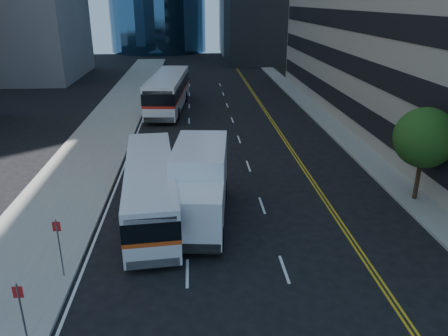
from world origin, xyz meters
name	(u,v)px	position (x,y,z in m)	size (l,w,h in m)	color
ground	(282,301)	(0.00, 0.00, 0.00)	(160.00, 160.00, 0.00)	black
sidewalk_west	(110,124)	(-10.50, 25.00, 0.07)	(5.00, 90.00, 0.15)	gray
sidewalk_east	(326,120)	(9.00, 25.00, 0.07)	(2.00, 90.00, 0.15)	gray
street_tree	(425,138)	(9.00, 8.00, 3.64)	(3.20, 3.20, 5.10)	#332114
bus_front	(151,187)	(-5.34, 7.38, 1.52)	(3.34, 10.99, 2.79)	silver
bus_rear	(168,91)	(-5.53, 30.74, 1.87)	(4.03, 13.50, 3.43)	white
box_truck	(199,184)	(-2.90, 6.77, 1.90)	(3.34, 7.75, 3.60)	white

